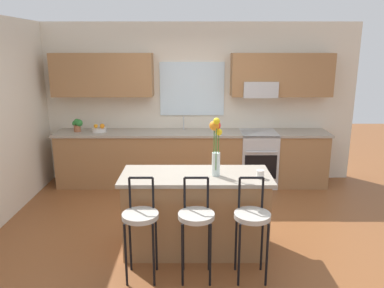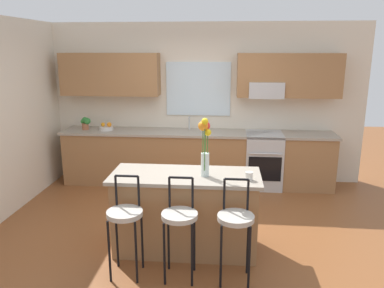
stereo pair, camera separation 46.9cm
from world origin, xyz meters
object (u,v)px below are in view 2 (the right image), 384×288
at_px(fruit_bowl_oranges, 106,127).
at_px(flower_vase, 205,143).
at_px(kitchen_island, 186,212).
at_px(bar_stool_near, 125,218).
at_px(bar_stool_middle, 180,220).
at_px(mug_ceramic, 249,176).
at_px(potted_plant_small, 86,122).
at_px(bar_stool_far, 236,222).
at_px(oven_range, 263,160).

bearing_deg(fruit_bowl_oranges, flower_vase, -50.99).
xyz_separation_m(kitchen_island, bar_stool_near, (-0.55, -0.56, 0.17)).
distance_m(bar_stool_middle, mug_ceramic, 0.88).
bearing_deg(potted_plant_small, bar_stool_far, -47.68).
relative_size(bar_stool_far, fruit_bowl_oranges, 4.34).
height_order(bar_stool_middle, bar_stool_far, same).
relative_size(bar_stool_near, flower_vase, 1.60).
distance_m(kitchen_island, flower_vase, 0.86).
distance_m(oven_range, fruit_bowl_oranges, 2.71).
xyz_separation_m(kitchen_island, fruit_bowl_oranges, (-1.59, 2.19, 0.50)).
distance_m(bar_stool_far, potted_plant_small, 3.74).
distance_m(kitchen_island, mug_ceramic, 0.86).
distance_m(bar_stool_near, bar_stool_far, 1.10).
relative_size(flower_vase, fruit_bowl_oranges, 2.72).
xyz_separation_m(mug_ceramic, potted_plant_small, (-2.64, 2.32, 0.08)).
xyz_separation_m(kitchen_island, flower_vase, (0.21, -0.04, 0.83)).
bearing_deg(bar_stool_near, flower_vase, 34.10).
height_order(bar_stool_near, bar_stool_middle, same).
distance_m(kitchen_island, bar_stool_far, 0.80).
xyz_separation_m(oven_range, bar_stool_near, (-1.62, -2.72, 0.18)).
relative_size(bar_stool_middle, fruit_bowl_oranges, 4.34).
bearing_deg(mug_ceramic, bar_stool_near, -161.09).
height_order(oven_range, flower_vase, flower_vase).
distance_m(oven_range, kitchen_island, 2.42).
bearing_deg(bar_stool_near, kitchen_island, 45.31).
bearing_deg(bar_stool_middle, mug_ceramic, 31.60).
relative_size(oven_range, potted_plant_small, 4.22).
bearing_deg(flower_vase, fruit_bowl_oranges, 129.01).
distance_m(kitchen_island, bar_stool_near, 0.80).
relative_size(oven_range, mug_ceramic, 10.22).
relative_size(kitchen_island, bar_stool_far, 1.60).
distance_m(flower_vase, potted_plant_small, 3.12).
xyz_separation_m(flower_vase, fruit_bowl_oranges, (-1.81, 2.23, -0.33)).
relative_size(kitchen_island, bar_stool_middle, 1.60).
height_order(oven_range, mug_ceramic, mug_ceramic).
height_order(bar_stool_far, fruit_bowl_oranges, fruit_bowl_oranges).
height_order(kitchen_island, potted_plant_small, potted_plant_small).
bearing_deg(bar_stool_near, bar_stool_middle, 0.00).
distance_m(kitchen_island, fruit_bowl_oranges, 2.76).
bearing_deg(flower_vase, mug_ceramic, -11.08).
height_order(flower_vase, mug_ceramic, flower_vase).
bearing_deg(potted_plant_small, mug_ceramic, -41.31).
bearing_deg(bar_stool_near, fruit_bowl_oranges, 110.77).
bearing_deg(potted_plant_small, bar_stool_near, -62.97).
xyz_separation_m(flower_vase, mug_ceramic, (0.48, -0.09, -0.33)).
relative_size(flower_vase, potted_plant_small, 2.99).
xyz_separation_m(bar_stool_near, bar_stool_middle, (0.55, 0.00, 0.00)).
bearing_deg(fruit_bowl_oranges, bar_stool_middle, -59.91).
distance_m(fruit_bowl_oranges, potted_plant_small, 0.37).
relative_size(oven_range, bar_stool_middle, 0.88).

